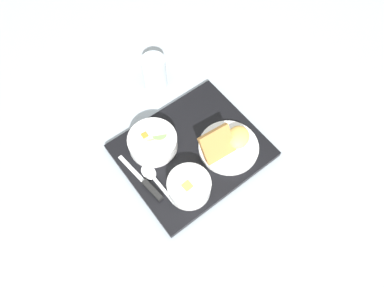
# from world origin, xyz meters

# --- Properties ---
(ground_plane) EXTENTS (4.00, 4.00, 0.00)m
(ground_plane) POSITION_xyz_m (0.00, 0.00, 0.00)
(ground_plane) COLOR #99A3AD
(serving_tray) EXTENTS (0.40, 0.34, 0.02)m
(serving_tray) POSITION_xyz_m (0.00, 0.00, 0.01)
(serving_tray) COLOR black
(serving_tray) RESTS_ON ground_plane
(bowl_salad) EXTENTS (0.14, 0.14, 0.05)m
(bowl_salad) POSITION_xyz_m (-0.08, 0.08, 0.04)
(bowl_salad) COLOR white
(bowl_salad) RESTS_ON serving_tray
(bowl_soup) EXTENTS (0.12, 0.12, 0.06)m
(bowl_soup) POSITION_xyz_m (-0.08, -0.09, 0.05)
(bowl_soup) COLOR white
(bowl_soup) RESTS_ON serving_tray
(plate_main) EXTENTS (0.17, 0.17, 0.08)m
(plate_main) POSITION_xyz_m (0.08, -0.06, 0.04)
(plate_main) COLOR white
(plate_main) RESTS_ON serving_tray
(knife) EXTENTS (0.03, 0.18, 0.01)m
(knife) POSITION_xyz_m (-0.16, -0.01, 0.02)
(knife) COLOR silver
(knife) RESTS_ON serving_tray
(spoon) EXTENTS (0.04, 0.14, 0.01)m
(spoon) POSITION_xyz_m (-0.14, -0.00, 0.02)
(spoon) COLOR silver
(spoon) RESTS_ON serving_tray
(glass_water) EXTENTS (0.07, 0.07, 0.12)m
(glass_water) POSITION_xyz_m (0.06, 0.26, 0.05)
(glass_water) COLOR silver
(glass_water) RESTS_ON ground_plane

